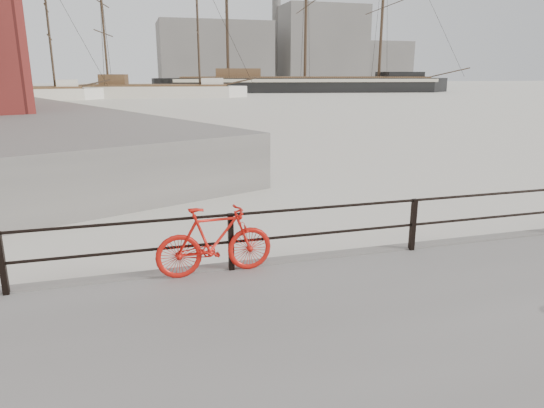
{
  "coord_description": "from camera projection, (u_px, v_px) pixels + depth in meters",
  "views": [
    {
      "loc": [
        -4.98,
        -7.8,
        3.61
      ],
      "look_at": [
        -2.3,
        1.5,
        1.0
      ],
      "focal_mm": 32.0,
      "sensor_mm": 36.0,
      "label": 1
    }
  ],
  "objects": [
    {
      "name": "smokestack",
      "position": [
        276.0,
        14.0,
        154.15
      ],
      "size": [
        2.8,
        2.8,
        44.0
      ],
      "primitive_type": "cylinder",
      "color": "gray",
      "rests_on": "ground"
    },
    {
      "name": "barque_black",
      "position": [
        305.0,
        92.0,
        96.76
      ],
      "size": [
        69.32,
        32.39,
        37.25
      ],
      "primitive_type": null,
      "rotation": [
        0.0,
        0.0,
        -0.16
      ],
      "color": "black",
      "rests_on": "ground"
    },
    {
      "name": "industrial_east",
      "position": [
        376.0,
        63.0,
        167.69
      ],
      "size": [
        20.0,
        16.0,
        14.0
      ],
      "primitive_type": "cube",
      "color": "gray",
      "rests_on": "ground"
    },
    {
      "name": "bicycle",
      "position": [
        215.0,
        241.0,
        8.01
      ],
      "size": [
        1.96,
        0.37,
        1.17
      ],
      "primitive_type": "imported",
      "rotation": [
        0.0,
        0.0,
        0.04
      ],
      "color": "red",
      "rests_on": "promenade"
    },
    {
      "name": "ground",
      "position": [
        406.0,
        264.0,
        9.51
      ],
      "size": [
        400.0,
        400.0,
        0.0
      ],
      "primitive_type": "plane",
      "color": "white",
      "rests_on": "ground"
    },
    {
      "name": "industrial_mid",
      "position": [
        320.0,
        46.0,
        155.59
      ],
      "size": [
        26.0,
        20.0,
        24.0
      ],
      "primitive_type": "cube",
      "color": "gray",
      "rests_on": "ground"
    },
    {
      "name": "guardrail",
      "position": [
        413.0,
        225.0,
        9.14
      ],
      "size": [
        28.0,
        0.1,
        1.0
      ],
      "primitive_type": null,
      "color": "black",
      "rests_on": "promenade"
    },
    {
      "name": "industrial_west",
      "position": [
        214.0,
        54.0,
        142.37
      ],
      "size": [
        32.0,
        18.0,
        18.0
      ],
      "primitive_type": "cube",
      "color": "gray",
      "rests_on": "ground"
    },
    {
      "name": "schooner_left",
      "position": [
        10.0,
        100.0,
        66.89
      ],
      "size": [
        26.88,
        14.03,
        19.56
      ],
      "primitive_type": null,
      "rotation": [
        0.0,
        0.0,
        0.09
      ],
      "color": "white",
      "rests_on": "ground"
    },
    {
      "name": "schooner_mid",
      "position": [
        155.0,
        97.0,
        75.64
      ],
      "size": [
        32.29,
        17.66,
        21.87
      ],
      "primitive_type": null,
      "rotation": [
        0.0,
        0.0,
        -0.16
      ],
      "color": "silver",
      "rests_on": "ground"
    }
  ]
}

